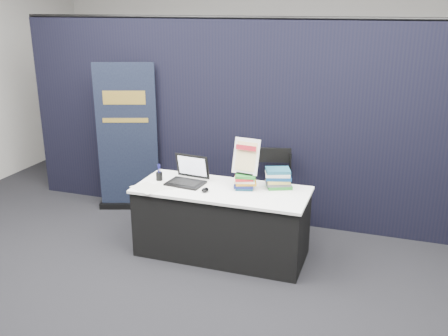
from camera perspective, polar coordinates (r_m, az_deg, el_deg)
floor at (r=5.02m, az=-2.37°, el=-12.53°), size 8.00×8.00×0.00m
wall_back at (r=8.20m, az=7.84°, el=12.39°), size 8.00×0.02×3.50m
drape_partition at (r=5.99m, az=3.04°, el=5.04°), size 6.00×0.08×2.40m
display_table at (r=5.30m, az=-0.27°, el=-6.15°), size 1.80×0.75×0.75m
laptop at (r=5.32m, az=-4.23°, el=-1.01°), size 0.41×0.34×0.29m
mouse at (r=5.08m, az=-2.17°, el=-2.51°), size 0.09×0.12×0.04m
brochure_left at (r=5.28m, az=-6.52°, el=-1.97°), size 0.29×0.23×0.00m
brochure_mid at (r=5.23m, az=-8.77°, el=-2.28°), size 0.39×0.35×0.00m
brochure_right at (r=5.32m, az=-4.86°, el=-1.75°), size 0.29×0.23×0.00m
pen_cup at (r=5.43m, az=-7.41°, el=-0.94°), size 0.09×0.09×0.09m
book_stack_tall at (r=5.12m, az=2.40°, el=-1.58°), size 0.23×0.21×0.16m
book_stack_short at (r=5.18m, az=6.22°, el=-1.17°), size 0.29×0.25×0.21m
info_sign at (r=5.07m, az=2.54°, el=1.29°), size 0.29×0.16×0.38m
pullup_banner at (r=6.46m, az=-10.95°, el=2.42°), size 0.79×0.36×1.90m
stacking_chair at (r=5.73m, az=5.03°, el=-2.40°), size 0.55×0.55×0.99m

